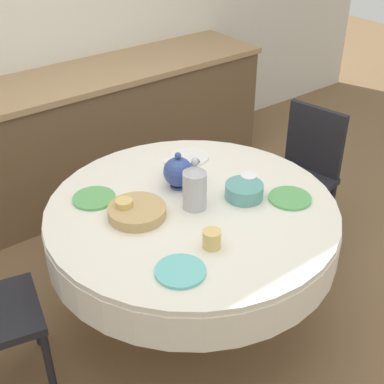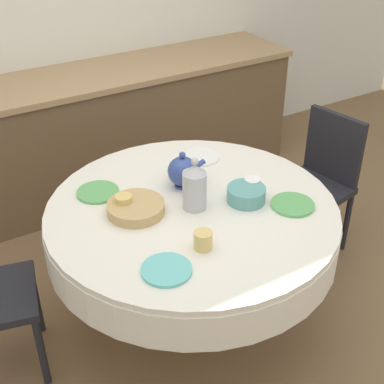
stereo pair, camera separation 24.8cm
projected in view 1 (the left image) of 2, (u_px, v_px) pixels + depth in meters
The scene contains 17 objects.
ground_plane at pixel (192, 319), 2.93m from camera, with size 12.00×12.00×0.00m, color brown.
wall_back at pixel (17, 10), 3.48m from camera, with size 7.00×0.05×2.60m.
kitchen_counter at pixel (57, 144), 3.71m from camera, with size 3.24×0.64×0.90m.
dining_table at pixel (192, 227), 2.59m from camera, with size 1.40×1.40×0.75m.
chair_left at pixel (303, 170), 3.32m from camera, with size 0.47×0.47×0.88m.
plate_near_left at pixel (180, 271), 2.12m from camera, with size 0.21×0.21×0.01m, color #60BCB7.
cup_near_left at pixel (212, 239), 2.25m from camera, with size 0.08×0.08×0.08m, color #DBB766.
plate_near_right at pixel (290, 198), 2.58m from camera, with size 0.21×0.21×0.01m, color #5BA85B.
cup_near_right at pixel (248, 182), 2.64m from camera, with size 0.08×0.08×0.08m, color white.
plate_far_left at pixel (94, 198), 2.57m from camera, with size 0.21×0.21×0.01m, color #5BA85B.
cup_far_left at pixel (124, 208), 2.45m from camera, with size 0.08×0.08×0.08m, color #DBB766.
plate_far_right at pixel (190, 157), 2.93m from camera, with size 0.21×0.21×0.01m, color white.
cup_far_right at pixel (171, 168), 2.76m from camera, with size 0.08×0.08×0.08m, color white.
coffee_carafe at pixel (195, 187), 2.46m from camera, with size 0.11×0.11×0.26m.
teapot at pixel (178, 172), 2.63m from camera, with size 0.21×0.15×0.19m.
bread_basket at pixel (137, 212), 2.45m from camera, with size 0.27×0.27×0.05m, color tan.
fruit_bowl at pixel (244, 191), 2.57m from camera, with size 0.19×0.19×0.07m, color #569993.
Camera 1 is at (-1.29, -1.66, 2.15)m, focal length 50.00 mm.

